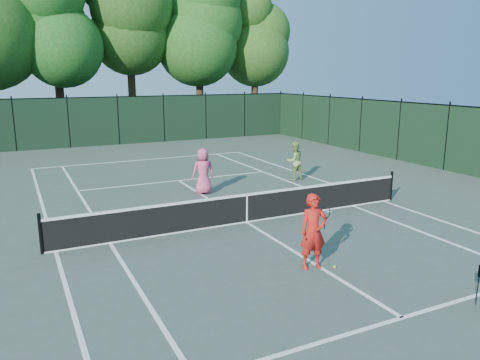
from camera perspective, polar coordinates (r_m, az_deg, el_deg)
name	(u,v)px	position (r m, az deg, el deg)	size (l,w,h in m)	color
ground	(247,222)	(14.37, 0.82, -5.18)	(90.00, 90.00, 0.00)	#404E44
sideline_doubles_left	(56,252)	(12.98, -21.54, -8.12)	(0.10, 23.77, 0.01)	white
sideline_doubles_right	(383,201)	(17.46, 17.08, -2.48)	(0.10, 23.77, 0.01)	white
sideline_singles_left	(110,243)	(13.13, -15.54, -7.44)	(0.10, 23.77, 0.01)	white
sideline_singles_right	(353,206)	(16.57, 13.61, -3.08)	(0.10, 23.77, 0.01)	white
baseline_far	(145,160)	(25.24, -11.55, 2.44)	(10.97, 0.10, 0.01)	white
service_line_near	(402,318)	(9.58, 19.19, -15.57)	(8.23, 0.10, 0.01)	white
service_line_far	(178,180)	(20.08, -7.51, -0.05)	(8.23, 0.10, 0.01)	white
center_service_line	(247,222)	(14.37, 0.82, -5.17)	(0.10, 12.80, 0.01)	white
tennis_net	(247,207)	(14.23, 0.82, -3.36)	(11.69, 0.09, 1.06)	black
fence_far	(118,121)	(30.94, -14.61, 6.96)	(24.00, 0.05, 3.00)	black
tree_2	(54,22)	(34.28, -21.76, 17.46)	(6.00, 6.00, 12.40)	black
tree_3	(128,7)	(35.73, -13.52, 19.84)	(7.00, 7.00, 14.45)	black
tree_4	(198,22)	(36.45, -5.08, 18.61)	(6.20, 6.20, 12.97)	black
tree_5	(255,32)	(38.95, 1.86, 17.64)	(5.80, 5.80, 12.23)	black
coach	(313,231)	(10.97, 8.95, -6.22)	(1.02, 0.58, 1.79)	red
player_pink	(203,171)	(17.61, -4.51, 1.07)	(0.88, 0.61, 1.73)	#D94C77
player_green	(294,161)	(19.98, 6.64, 2.32)	(0.83, 0.66, 1.65)	#87AA55
loose_ball_midcourt	(335,267)	(11.34, 11.46, -10.33)	(0.07, 0.07, 0.07)	#CADE2D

